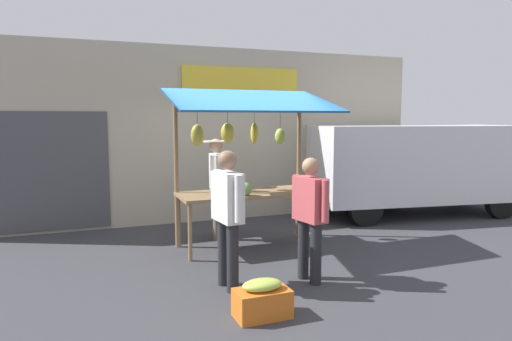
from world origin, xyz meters
TOP-DOWN VIEW (x-y plane):
  - ground_plane at (0.00, 0.00)m, footprint 40.00×40.00m
  - street_backdrop at (0.05, -2.20)m, footprint 9.00×0.30m
  - market_stall at (0.03, -0.02)m, footprint 2.50×1.46m
  - vendor_with_sunhat at (0.31, -0.75)m, footprint 0.44×0.70m
  - shopper_in_striped_shirt at (0.86, 1.60)m, footprint 0.27×0.70m
  - shopper_in_grey_tee at (-0.16, 1.74)m, footprint 0.29×0.67m
  - parked_van at (-4.01, -1.19)m, footprint 4.62×2.47m
  - produce_crate_near at (0.79, 2.51)m, footprint 0.56×0.35m

SIDE VIEW (x-z plane):
  - ground_plane at x=0.00m, z-range 0.00..0.00m
  - produce_crate_near at x=0.79m, z-range -0.02..0.38m
  - shopper_in_grey_tee at x=-0.16m, z-range 0.11..1.66m
  - shopper_in_striped_shirt at x=0.86m, z-range 0.13..1.79m
  - vendor_with_sunhat at x=0.31m, z-range 0.16..1.85m
  - parked_van at x=-4.01m, z-range 0.18..2.06m
  - market_stall at x=0.03m, z-range 0.29..2.79m
  - street_backdrop at x=0.05m, z-range 0.00..3.40m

